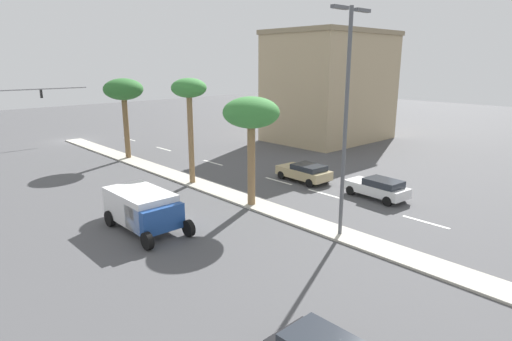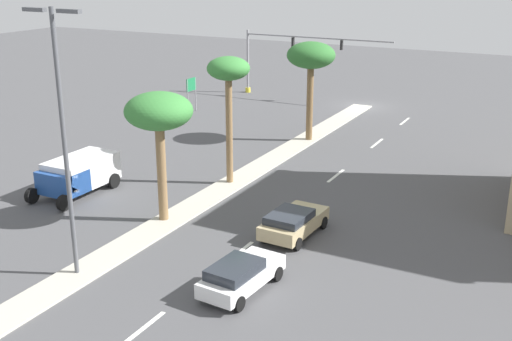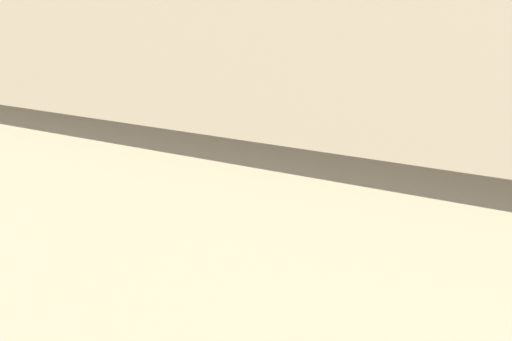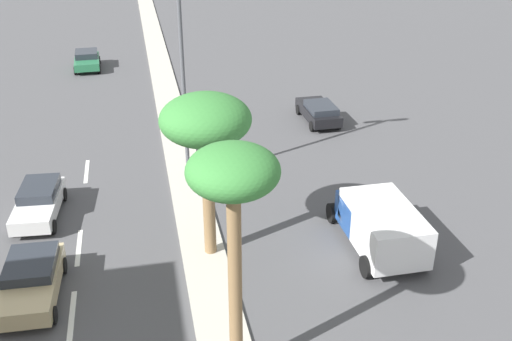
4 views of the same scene
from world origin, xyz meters
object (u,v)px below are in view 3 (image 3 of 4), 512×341
at_px(sedan_tan_near, 375,261).
at_px(box_truck, 452,176).
at_px(palm_tree_outboard, 403,121).
at_px(street_lamp_right, 291,95).
at_px(sedan_black_outboard, 274,148).
at_px(sedan_white_leading, 255,236).

height_order(sedan_tan_near, box_truck, box_truck).
bearing_deg(palm_tree_outboard, box_truck, -8.37).
relative_size(street_lamp_right, box_truck, 2.10).
relative_size(palm_tree_outboard, box_truck, 1.26).
distance_m(street_lamp_right, sedan_tan_near, 12.16).
bearing_deg(sedan_black_outboard, palm_tree_outboard, -123.66).
bearing_deg(street_lamp_right, sedan_white_leading, -163.48).
bearing_deg(sedan_white_leading, street_lamp_right, 16.52).
bearing_deg(sedan_tan_near, box_truck, 1.82).
bearing_deg(palm_tree_outboard, street_lamp_right, 91.61).
bearing_deg(street_lamp_right, sedan_black_outboard, 35.68).
bearing_deg(street_lamp_right, sedan_tan_near, -129.06).
bearing_deg(palm_tree_outboard, sedan_white_leading, 147.29).
height_order(sedan_tan_near, sedan_black_outboard, sedan_tan_near).
relative_size(street_lamp_right, sedan_tan_near, 2.62).
xyz_separation_m(palm_tree_outboard, sedan_tan_near, (-6.88, -1.46, -5.07)).
height_order(street_lamp_right, box_truck, street_lamp_right).
distance_m(sedan_tan_near, sedan_black_outboard, 21.53).
relative_size(sedan_tan_near, box_truck, 0.80).
height_order(palm_tree_outboard, box_truck, palm_tree_outboard).
height_order(street_lamp_right, sedan_white_leading, street_lamp_right).
xyz_separation_m(street_lamp_right, box_truck, (7.15, -7.80, -5.48)).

